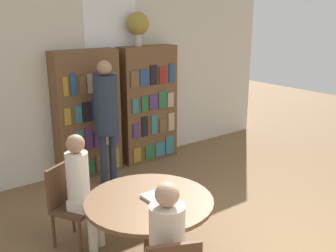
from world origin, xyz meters
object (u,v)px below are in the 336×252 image
(bookshelf_right, at_px, (148,104))
(flower_vase, at_px, (138,25))
(seated_reader_right, at_px, (166,244))
(chair_left_side, at_px, (69,201))
(reading_table, at_px, (149,210))
(librarian_standing, at_px, (106,109))
(seated_reader_left, at_px, (82,186))
(bookshelf_left, at_px, (87,114))

(bookshelf_right, xyz_separation_m, flower_vase, (-0.17, 0.00, 1.29))
(seated_reader_right, bearing_deg, chair_left_side, 119.99)
(reading_table, height_order, librarian_standing, librarian_standing)
(chair_left_side, height_order, librarian_standing, librarian_standing)
(librarian_standing, bearing_deg, seated_reader_left, -127.90)
(seated_reader_left, distance_m, librarian_standing, 1.65)
(librarian_standing, bearing_deg, chair_left_side, -134.23)
(reading_table, relative_size, seated_reader_right, 1.00)
(bookshelf_right, height_order, chair_left_side, bookshelf_right)
(bookshelf_left, bearing_deg, reading_table, -102.64)
(bookshelf_left, distance_m, reading_table, 2.52)
(chair_left_side, relative_size, seated_reader_right, 0.71)
(bookshelf_right, height_order, librarian_standing, bookshelf_right)
(bookshelf_right, relative_size, seated_reader_left, 1.53)
(reading_table, distance_m, chair_left_side, 0.96)
(bookshelf_right, xyz_separation_m, seated_reader_left, (-2.03, -1.76, -0.25))
(seated_reader_right, relative_size, librarian_standing, 0.69)
(seated_reader_left, height_order, librarian_standing, librarian_standing)
(bookshelf_right, relative_size, flower_vase, 3.65)
(bookshelf_left, xyz_separation_m, chair_left_side, (-1.02, -1.60, -0.46))
(bookshelf_right, bearing_deg, seated_reader_right, -122.12)
(bookshelf_right, bearing_deg, librarian_standing, -154.40)
(reading_table, xyz_separation_m, seated_reader_left, (-0.38, 0.67, 0.11))
(reading_table, xyz_separation_m, chair_left_side, (-0.47, 0.84, -0.10))
(chair_left_side, bearing_deg, bookshelf_left, -151.69)
(bookshelf_left, xyz_separation_m, flower_vase, (0.94, 0.00, 1.29))
(bookshelf_left, distance_m, bookshelf_right, 1.10)
(chair_left_side, distance_m, seated_reader_left, 0.28)
(reading_table, xyz_separation_m, librarian_standing, (0.60, 1.94, 0.52))
(bookshelf_right, bearing_deg, reading_table, -124.09)
(flower_vase, bearing_deg, bookshelf_right, -1.55)
(seated_reader_right, distance_m, librarian_standing, 2.83)
(flower_vase, height_order, seated_reader_left, flower_vase)
(bookshelf_left, relative_size, librarian_standing, 1.06)
(bookshelf_right, distance_m, chair_left_side, 2.70)
(flower_vase, bearing_deg, chair_left_side, -140.53)
(flower_vase, distance_m, reading_table, 3.30)
(bookshelf_right, distance_m, librarian_standing, 1.17)
(bookshelf_right, height_order, reading_table, bookshelf_right)
(bookshelf_right, relative_size, chair_left_side, 2.15)
(flower_vase, distance_m, seated_reader_right, 3.94)
(seated_reader_left, bearing_deg, bookshelf_right, -168.33)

